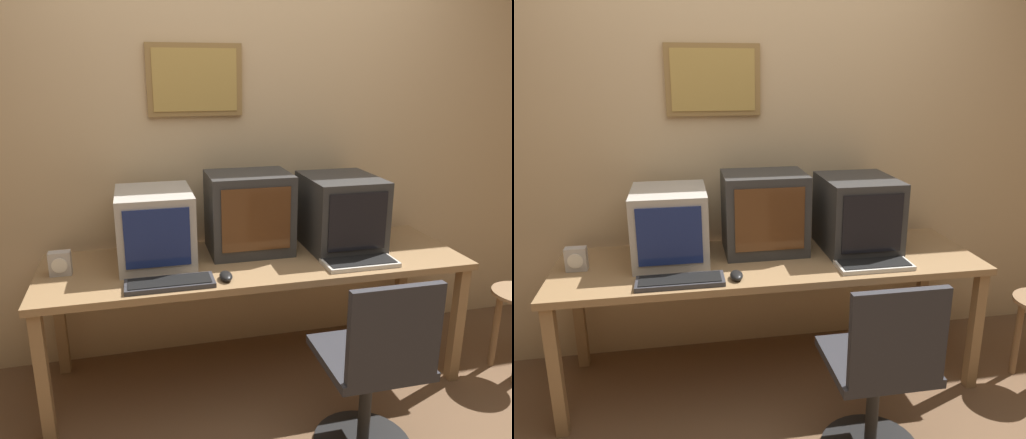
% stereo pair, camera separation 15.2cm
% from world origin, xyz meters
% --- Properties ---
extents(wall_back, '(8.00, 0.08, 2.60)m').
position_xyz_m(wall_back, '(-0.00, 1.39, 1.30)').
color(wall_back, '#D1B284').
rests_on(wall_back, ground_plane).
extents(desk, '(2.21, 0.69, 0.70)m').
position_xyz_m(desk, '(0.00, 0.96, 0.64)').
color(desk, '#99754C').
rests_on(desk, ground_plane).
extents(monitor_left, '(0.38, 0.44, 0.38)m').
position_xyz_m(monitor_left, '(-0.51, 1.05, 0.89)').
color(monitor_left, '#B7B2A8').
rests_on(monitor_left, desk).
extents(monitor_center, '(0.44, 0.35, 0.43)m').
position_xyz_m(monitor_center, '(-0.01, 1.09, 0.92)').
color(monitor_center, '#333333').
rests_on(monitor_center, desk).
extents(monitor_right, '(0.39, 0.46, 0.40)m').
position_xyz_m(monitor_right, '(0.50, 1.04, 0.90)').
color(monitor_right, '#333333').
rests_on(monitor_right, desk).
extents(keyboard_main, '(0.41, 0.15, 0.03)m').
position_xyz_m(keyboard_main, '(-0.47, 0.72, 0.72)').
color(keyboard_main, '#333338').
rests_on(keyboard_main, desk).
extents(keyboard_side, '(0.38, 0.17, 0.03)m').
position_xyz_m(keyboard_side, '(0.50, 0.74, 0.72)').
color(keyboard_side, beige).
rests_on(keyboard_side, desk).
extents(mouse_near_keyboard, '(0.06, 0.11, 0.04)m').
position_xyz_m(mouse_near_keyboard, '(-0.21, 0.72, 0.72)').
color(mouse_near_keyboard, black).
rests_on(mouse_near_keyboard, desk).
extents(desk_clock, '(0.10, 0.06, 0.12)m').
position_xyz_m(desk_clock, '(-0.98, 0.97, 0.76)').
color(desk_clock, '#B7B2AD').
rests_on(desk_clock, desk).
extents(office_chair, '(0.44, 0.44, 0.88)m').
position_xyz_m(office_chair, '(0.34, 0.23, 0.39)').
color(office_chair, black).
rests_on(office_chair, ground_plane).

